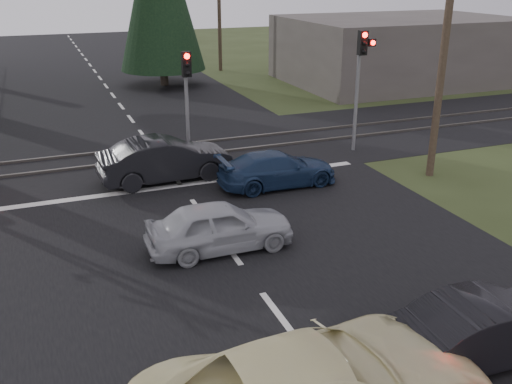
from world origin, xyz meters
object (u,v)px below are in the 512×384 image
utility_pole_near (445,38)px  silver_car (220,226)px  utility_pole_mid (219,2)px  dark_hatchback (492,327)px  traffic_signal_right (361,68)px  blue_sedan (277,169)px  dark_car_far (166,160)px  traffic_signal_center (187,87)px

utility_pole_near → silver_car: utility_pole_near is taller
silver_car → utility_pole_mid: bearing=-17.6°
silver_car → dark_hatchback: bearing=-150.6°
traffic_signal_right → dark_hatchback: bearing=-109.7°
blue_sedan → dark_hatchback: bearing=-179.3°
utility_pole_near → dark_car_far: size_ratio=1.98×
utility_pole_mid → traffic_signal_center: bearing=-111.2°
traffic_signal_right → blue_sedan: traffic_signal_right is taller
utility_pole_mid → dark_car_far: utility_pole_mid is taller
utility_pole_mid → blue_sedan: utility_pole_mid is taller
silver_car → traffic_signal_right: bearing=-50.8°
utility_pole_mid → silver_car: bearing=-108.0°
utility_pole_mid → dark_hatchback: (-5.35, -32.81, -4.09)m
traffic_signal_center → dark_hatchback: size_ratio=1.06×
utility_pole_near → dark_car_far: bearing=162.0°
silver_car → dark_car_far: 5.63m
utility_pole_near → blue_sedan: 6.93m
utility_pole_mid → dark_car_far: 23.24m
utility_pole_mid → silver_car: size_ratio=2.36×
dark_hatchback → dark_car_far: (-3.46, 11.68, 0.11)m
dark_hatchback → traffic_signal_right: bearing=-17.9°
utility_pole_near → dark_hatchback: 11.09m
silver_car → blue_sedan: silver_car is taller
utility_pole_near → traffic_signal_center: bearing=148.0°
traffic_signal_right → utility_pole_mid: (0.95, 20.53, 1.41)m
traffic_signal_right → utility_pole_mid: utility_pole_mid is taller
blue_sedan → silver_car: bearing=139.3°
traffic_signal_center → dark_hatchback: traffic_signal_center is taller
silver_car → dark_car_far: bearing=1.5°
utility_pole_mid → blue_sedan: (-5.46, -23.00, -4.14)m
utility_pole_near → dark_car_far: (-8.81, 2.87, -3.98)m
dark_hatchback → silver_car: bearing=30.7°
traffic_signal_right → utility_pole_near: size_ratio=0.52×
blue_sedan → dark_car_far: bearing=60.9°
traffic_signal_right → dark_car_far: 8.29m
traffic_signal_center → utility_pole_mid: size_ratio=0.46×
traffic_signal_center → utility_pole_mid: bearing=68.8°
traffic_signal_center → utility_pole_near: 9.05m
traffic_signal_right → traffic_signal_center: traffic_signal_right is taller
utility_pole_mid → blue_sedan: size_ratio=2.23×
dark_hatchback → blue_sedan: dark_hatchback is taller
traffic_signal_center → blue_sedan: 4.75m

